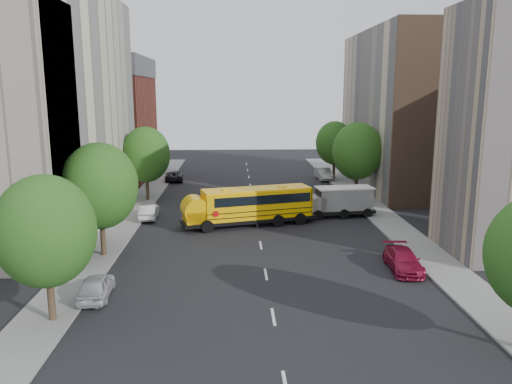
{
  "coord_description": "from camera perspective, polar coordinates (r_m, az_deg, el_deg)",
  "views": [
    {
      "loc": [
        -1.91,
        -37.46,
        11.24
      ],
      "look_at": [
        -0.18,
        2.0,
        3.23
      ],
      "focal_mm": 35.0,
      "sensor_mm": 36.0,
      "label": 1
    }
  ],
  "objects": [
    {
      "name": "school_bus",
      "position": [
        42.29,
        -0.95,
        -1.43
      ],
      "size": [
        11.74,
        5.52,
        3.24
      ],
      "rotation": [
        0.0,
        0.0,
        0.27
      ],
      "color": "black",
      "rests_on": "ground"
    },
    {
      "name": "building_left_redbrick",
      "position": [
        67.58,
        -16.41,
        6.97
      ],
      "size": [
        10.0,
        15.0,
        13.0
      ],
      "primitive_type": "cube",
      "color": "maroon",
      "rests_on": "ground"
    },
    {
      "name": "parked_car_1",
      "position": [
        45.67,
        -12.15,
        -2.19
      ],
      "size": [
        1.59,
        4.09,
        1.33
      ],
      "primitive_type": "imported",
      "rotation": [
        0.0,
        0.0,
        3.19
      ],
      "color": "silver",
      "rests_on": "ground"
    },
    {
      "name": "parked_car_2",
      "position": [
        64.42,
        -9.34,
        1.85
      ],
      "size": [
        2.64,
        4.91,
        1.31
      ],
      "primitive_type": "imported",
      "rotation": [
        0.0,
        0.0,
        3.24
      ],
      "color": "black",
      "rests_on": "ground"
    },
    {
      "name": "street_tree_2",
      "position": [
        52.65,
        -12.47,
        4.19
      ],
      "size": [
        4.99,
        4.99,
        7.71
      ],
      "color": "#38281C",
      "rests_on": "ground"
    },
    {
      "name": "ground",
      "position": [
        39.16,
        0.39,
        -5.22
      ],
      "size": [
        120.0,
        120.0,
        0.0
      ],
      "primitive_type": "plane",
      "color": "black",
      "rests_on": "ground"
    },
    {
      "name": "parked_car_5",
      "position": [
        64.98,
        7.72,
        2.08
      ],
      "size": [
        1.91,
        4.74,
        1.53
      ],
      "primitive_type": "imported",
      "rotation": [
        0.0,
        0.0,
        0.06
      ],
      "color": "gray",
      "rests_on": "ground"
    },
    {
      "name": "street_tree_4",
      "position": [
        53.42,
        11.52,
        4.6
      ],
      "size": [
        5.25,
        5.25,
        8.1
      ],
      "color": "#38281C",
      "rests_on": "ground"
    },
    {
      "name": "street_tree_5",
      "position": [
        65.09,
        8.98,
        5.55
      ],
      "size": [
        4.86,
        4.86,
        7.51
      ],
      "color": "#38281C",
      "rests_on": "ground"
    },
    {
      "name": "building_left_cream",
      "position": [
        46.36,
        -23.13,
        9.02
      ],
      "size": [
        10.0,
        26.0,
        20.0
      ],
      "primitive_type": "cube",
      "color": "beige",
      "rests_on": "ground"
    },
    {
      "name": "lane_markings",
      "position": [
        48.81,
        -0.21,
        -1.85
      ],
      "size": [
        0.15,
        64.0,
        0.01
      ],
      "primitive_type": "cube",
      "color": "silver",
      "rests_on": "ground"
    },
    {
      "name": "parked_car_3",
      "position": [
        33.42,
        16.46,
        -7.48
      ],
      "size": [
        2.12,
        4.66,
        1.32
      ],
      "primitive_type": "imported",
      "rotation": [
        0.0,
        0.0,
        -0.06
      ],
      "color": "maroon",
      "rests_on": "ground"
    },
    {
      "name": "building_right_far",
      "position": [
        60.86,
        16.79,
        8.87
      ],
      "size": [
        10.0,
        22.0,
        18.0
      ],
      "primitive_type": "cube",
      "color": "#C4B198",
      "rests_on": "ground"
    },
    {
      "name": "sidewalk_right",
      "position": [
        45.91,
        14.57,
        -3.01
      ],
      "size": [
        3.0,
        80.0,
        0.12
      ],
      "primitive_type": "cube",
      "color": "slate",
      "rests_on": "ground"
    },
    {
      "name": "sidewalk_left",
      "position": [
        44.95,
        -14.78,
        -3.33
      ],
      "size": [
        3.0,
        80.0,
        0.12
      ],
      "primitive_type": "cube",
      "color": "slate",
      "rests_on": "ground"
    },
    {
      "name": "parked_car_0",
      "position": [
        29.38,
        -17.8,
        -10.22
      ],
      "size": [
        1.79,
        3.98,
        1.33
      ],
      "primitive_type": "imported",
      "rotation": [
        0.0,
        0.0,
        3.2
      ],
      "color": "silver",
      "rests_on": "ground"
    },
    {
      "name": "parked_car_4",
      "position": [
        53.86,
        9.87,
        -0.05
      ],
      "size": [
        1.88,
        3.95,
        1.3
      ],
      "primitive_type": "imported",
      "rotation": [
        0.0,
        0.0,
        0.09
      ],
      "color": "#394863",
      "rests_on": "ground"
    },
    {
      "name": "street_tree_0",
      "position": [
        26.01,
        -22.94,
        -4.17
      ],
      "size": [
        4.8,
        4.8,
        7.41
      ],
      "color": "#38281C",
      "rests_on": "ground"
    },
    {
      "name": "building_right_sidewall",
      "position": [
        50.6,
        20.88,
        8.18
      ],
      "size": [
        10.1,
        0.3,
        18.0
      ],
      "primitive_type": "cube",
      "color": "brown",
      "rests_on": "ground"
    },
    {
      "name": "street_tree_1",
      "position": [
        35.24,
        -17.42,
        0.65
      ],
      "size": [
        5.12,
        5.12,
        7.9
      ],
      "color": "#38281C",
      "rests_on": "ground"
    },
    {
      "name": "safari_truck",
      "position": [
        45.97,
        9.52,
        -1.02
      ],
      "size": [
        6.55,
        3.02,
        2.71
      ],
      "rotation": [
        0.0,
        0.0,
        0.11
      ],
      "color": "black",
      "rests_on": "ground"
    }
  ]
}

